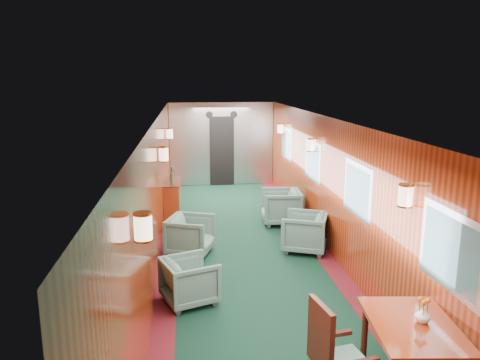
{
  "coord_description": "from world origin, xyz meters",
  "views": [
    {
      "loc": [
        -1.0,
        -7.48,
        3.08
      ],
      "look_at": [
        0.0,
        1.24,
        1.15
      ],
      "focal_mm": 35.0,
      "sensor_mm": 36.0,
      "label": 1
    }
  ],
  "objects": [
    {
      "name": "side_chair",
      "position": [
        0.28,
        -3.77,
        0.61
      ],
      "size": [
        0.58,
        0.6,
        1.12
      ],
      "rotation": [
        0.0,
        0.0,
        0.18
      ],
      "color": "#1C423E",
      "rests_on": "ground"
    },
    {
      "name": "windows_right",
      "position": [
        1.49,
        0.25,
        1.45
      ],
      "size": [
        0.02,
        8.6,
        0.8
      ],
      "color": "silver",
      "rests_on": "ground"
    },
    {
      "name": "room",
      "position": [
        0.0,
        0.0,
        1.63
      ],
      "size": [
        12.0,
        12.1,
        2.4
      ],
      "color": "black",
      "rests_on": "ground"
    },
    {
      "name": "armchair_right_near",
      "position": [
        1.07,
        0.37,
        0.35
      ],
      "size": [
        1.0,
        0.98,
        0.7
      ],
      "primitive_type": "imported",
      "rotation": [
        0.0,
        0.0,
        -1.95
      ],
      "color": "#1C423E",
      "rests_on": "ground"
    },
    {
      "name": "bulkhead",
      "position": [
        0.0,
        5.91,
        1.18
      ],
      "size": [
        2.98,
        0.17,
        2.39
      ],
      "color": "silver",
      "rests_on": "ground"
    },
    {
      "name": "armchair_left_near",
      "position": [
        -1.01,
        -1.4,
        0.32
      ],
      "size": [
        0.9,
        0.89,
        0.64
      ],
      "primitive_type": "imported",
      "rotation": [
        0.0,
        0.0,
        1.93
      ],
      "color": "#1C423E",
      "rests_on": "ground"
    },
    {
      "name": "armchair_right_far",
      "position": [
        0.97,
        2.01,
        0.37
      ],
      "size": [
        0.87,
        0.85,
        0.74
      ],
      "primitive_type": "imported",
      "rotation": [
        0.0,
        0.0,
        -1.65
      ],
      "color": "#1C423E",
      "rests_on": "ground"
    },
    {
      "name": "wall_sconces",
      "position": [
        0.0,
        0.57,
        1.79
      ],
      "size": [
        2.97,
        7.97,
        0.25
      ],
      "color": "beige",
      "rests_on": "ground"
    },
    {
      "name": "credenza",
      "position": [
        -1.34,
        2.19,
        0.49
      ],
      "size": [
        0.33,
        1.07,
        1.23
      ],
      "color": "maroon",
      "rests_on": "ground"
    },
    {
      "name": "dining_table",
      "position": [
        1.07,
        -3.72,
        0.7
      ],
      "size": [
        0.89,
        1.18,
        0.83
      ],
      "rotation": [
        0.0,
        0.0,
        -0.11
      ],
      "color": "maroon",
      "rests_on": "ground"
    },
    {
      "name": "flower_vase",
      "position": [
        1.16,
        -3.7,
        0.9
      ],
      "size": [
        0.16,
        0.16,
        0.15
      ],
      "primitive_type": "imported",
      "rotation": [
        0.0,
        0.0,
        0.11
      ],
      "color": "silver",
      "rests_on": "dining_table"
    },
    {
      "name": "armchair_left_far",
      "position": [
        -0.98,
        0.46,
        0.34
      ],
      "size": [
        0.95,
        0.94,
        0.69
      ],
      "primitive_type": "imported",
      "rotation": [
        0.0,
        0.0,
        1.23
      ],
      "color": "#1C423E",
      "rests_on": "ground"
    }
  ]
}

